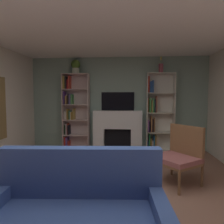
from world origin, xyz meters
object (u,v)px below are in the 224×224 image
object	(u,v)px
bookshelf_left	(73,112)
armchair	(179,155)
couch	(75,224)
vase_with_flowers	(161,68)
fireplace	(118,129)
bookshelf_right	(156,115)
coffee_table	(90,188)
tv	(118,101)
potted_plant	(76,66)

from	to	relation	value
bookshelf_left	armchair	world-z (taller)	bookshelf_left
couch	armchair	world-z (taller)	armchair
vase_with_flowers	couch	xyz separation A→B (m)	(-1.32, -3.99, -1.96)
fireplace	bookshelf_right	bearing A→B (deg)	0.23
fireplace	coffee_table	size ratio (longest dim) A/B	1.64
tv	fireplace	bearing A→B (deg)	-90.00
vase_with_flowers	potted_plant	bearing A→B (deg)	-180.00
coffee_table	couch	bearing A→B (deg)	-90.28
potted_plant	bookshelf_right	bearing A→B (deg)	0.76
potted_plant	armchair	world-z (taller)	potted_plant
bookshelf_right	coffee_table	size ratio (longest dim) A/B	2.41
bookshelf_left	tv	bearing A→B (deg)	3.93
fireplace	bookshelf_right	size ratio (longest dim) A/B	0.68
tv	armchair	distance (m)	2.71
fireplace	armchair	size ratio (longest dim) A/B	1.45
fireplace	armchair	xyz separation A→B (m)	(1.20, -2.17, -0.09)
armchair	coffee_table	bearing A→B (deg)	-140.97
tv	coffee_table	xyz separation A→B (m)	(-0.16, -3.37, -1.03)
potted_plant	coffee_table	xyz separation A→B (m)	(1.00, -3.25, -2.00)
tv	couch	bearing A→B (deg)	-92.27
tv	potted_plant	size ratio (longest dim) A/B	2.39
couch	bookshelf_right	bearing A→B (deg)	73.05
bookshelf_left	potted_plant	distance (m)	1.26
potted_plant	armchair	xyz separation A→B (m)	(2.35, -2.15, -1.83)
fireplace	tv	world-z (taller)	tv
potted_plant	armchair	size ratio (longest dim) A/B	0.38
couch	vase_with_flowers	bearing A→B (deg)	71.71
bookshelf_right	vase_with_flowers	size ratio (longest dim) A/B	4.89
coffee_table	potted_plant	bearing A→B (deg)	107.07
bookshelf_left	bookshelf_right	xyz separation A→B (m)	(2.31, -0.00, -0.08)
bookshelf_right	armchair	size ratio (longest dim) A/B	2.13
tv	coffee_table	size ratio (longest dim) A/B	1.03
vase_with_flowers	couch	world-z (taller)	vase_with_flowers
potted_plant	vase_with_flowers	bearing A→B (deg)	0.00
fireplace	armchair	distance (m)	2.48
tv	couch	world-z (taller)	tv
potted_plant	coffee_table	size ratio (longest dim) A/B	0.43
tv	vase_with_flowers	world-z (taller)	vase_with_flowers
vase_with_flowers	coffee_table	bearing A→B (deg)	-112.06
bookshelf_right	fireplace	bearing A→B (deg)	-179.77
tv	bookshelf_left	distance (m)	1.28
tv	bookshelf_left	world-z (taller)	bookshelf_left
fireplace	bookshelf_left	xyz separation A→B (m)	(-1.25, 0.01, 0.48)
bookshelf_right	couch	bearing A→B (deg)	-106.95
tv	potted_plant	world-z (taller)	potted_plant
vase_with_flowers	armchair	size ratio (longest dim) A/B	0.44
tv	couch	size ratio (longest dim) A/B	0.51
fireplace	tv	size ratio (longest dim) A/B	1.59
bookshelf_left	vase_with_flowers	xyz separation A→B (m)	(2.41, -0.03, 1.19)
coffee_table	tv	bearing A→B (deg)	87.29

